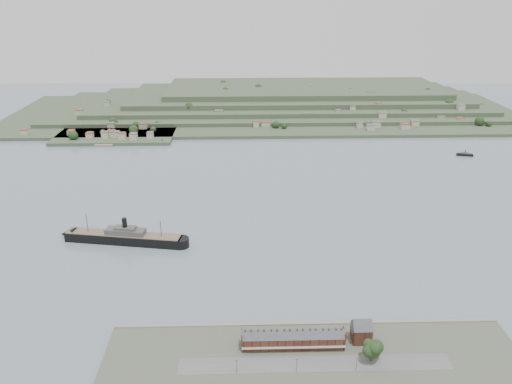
{
  "coord_description": "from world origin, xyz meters",
  "views": [
    {
      "loc": [
        -35.94,
        -383.17,
        181.37
      ],
      "look_at": [
        -24.34,
        30.0,
        9.92
      ],
      "focal_mm": 35.0,
      "sensor_mm": 36.0,
      "label": 1
    }
  ],
  "objects_px": {
    "gabled_building": "(361,331)",
    "fig_tree": "(373,349)",
    "tugboat": "(101,237)",
    "terrace_row": "(293,339)",
    "steamship": "(121,237)"
  },
  "relations": [
    {
      "from": "gabled_building",
      "to": "steamship",
      "type": "distance_m",
      "value": 198.02
    },
    {
      "from": "terrace_row",
      "to": "fig_tree",
      "type": "distance_m",
      "value": 41.6
    },
    {
      "from": "gabled_building",
      "to": "tugboat",
      "type": "xyz_separation_m",
      "value": [
        -173.81,
        127.05,
        -6.56
      ]
    },
    {
      "from": "tugboat",
      "to": "fig_tree",
      "type": "bearing_deg",
      "value": -39.3
    },
    {
      "from": "fig_tree",
      "to": "terrace_row",
      "type": "bearing_deg",
      "value": 162.04
    },
    {
      "from": "gabled_building",
      "to": "tugboat",
      "type": "distance_m",
      "value": 215.4
    },
    {
      "from": "steamship",
      "to": "gabled_building",
      "type": "bearing_deg",
      "value": -37.52
    },
    {
      "from": "tugboat",
      "to": "gabled_building",
      "type": "bearing_deg",
      "value": -36.17
    },
    {
      "from": "gabled_building",
      "to": "fig_tree",
      "type": "height_order",
      "value": "gabled_building"
    },
    {
      "from": "gabled_building",
      "to": "fig_tree",
      "type": "xyz_separation_m",
      "value": [
        1.98,
        -16.82,
        1.61
      ]
    },
    {
      "from": "terrace_row",
      "to": "steamship",
      "type": "bearing_deg",
      "value": 133.81
    },
    {
      "from": "tugboat",
      "to": "fig_tree",
      "type": "height_order",
      "value": "fig_tree"
    },
    {
      "from": "terrace_row",
      "to": "steamship",
      "type": "distance_m",
      "value": 172.69
    },
    {
      "from": "steamship",
      "to": "tugboat",
      "type": "bearing_deg",
      "value": 158.96
    },
    {
      "from": "gabled_building",
      "to": "fig_tree",
      "type": "relative_size",
      "value": 1.1
    }
  ]
}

